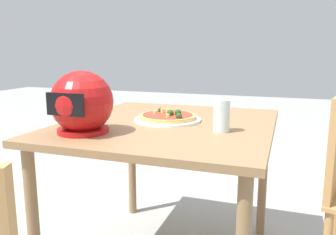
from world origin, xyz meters
TOP-DOWN VIEW (x-y plane):
  - dining_table at (0.00, 0.00)m, footprint 0.97×1.07m
  - pizza_plate at (0.02, -0.03)m, footprint 0.32×0.32m
  - pizza at (0.01, -0.03)m, footprint 0.28×0.28m
  - motorcycle_helmet at (0.27, 0.32)m, footprint 0.26×0.26m
  - drinking_glass at (-0.27, 0.11)m, footprint 0.07×0.07m

SIDE VIEW (x-z plane):
  - dining_table at x=0.00m, z-range 0.29..1.04m
  - pizza_plate at x=0.02m, z-range 0.75..0.76m
  - pizza at x=0.01m, z-range 0.75..0.80m
  - drinking_glass at x=-0.27m, z-range 0.75..0.89m
  - motorcycle_helmet at x=0.27m, z-range 0.74..1.00m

